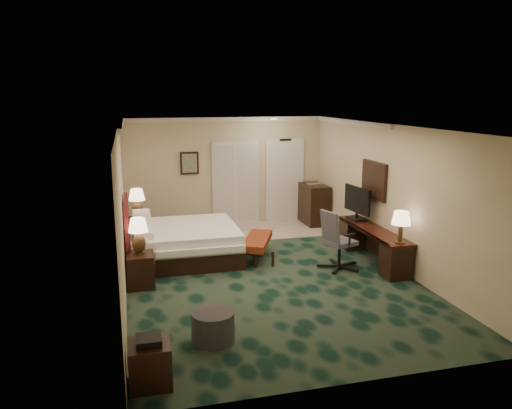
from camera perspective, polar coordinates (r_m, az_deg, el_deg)
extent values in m
cube|color=black|center=(9.36, 1.01, -7.82)|extent=(5.00, 7.50, 0.00)
cube|color=white|center=(8.80, 1.08, 8.92)|extent=(5.00, 7.50, 0.00)
cube|color=#C2AE89|center=(12.58, -3.52, 3.78)|extent=(5.00, 0.00, 2.70)
cube|color=#C2AE89|center=(5.59, 11.43, -7.58)|extent=(5.00, 0.00, 2.70)
cube|color=#C2AE89|center=(8.67, -15.09, -0.59)|extent=(0.00, 7.50, 2.70)
cube|color=#C2AE89|center=(9.93, 15.09, 1.04)|extent=(0.00, 7.50, 2.70)
cube|color=#CDB094|center=(12.25, 1.47, -2.87)|extent=(3.20, 1.70, 0.01)
cube|color=silver|center=(12.97, 3.26, 2.71)|extent=(1.02, 0.06, 2.18)
cube|color=silver|center=(12.64, -2.35, 2.45)|extent=(1.20, 0.06, 2.10)
cube|color=#4C625B|center=(12.37, -7.61, 4.71)|extent=(0.45, 0.06, 0.55)
cube|color=white|center=(10.40, 13.35, 2.75)|extent=(0.05, 0.95, 0.75)
cube|color=white|center=(10.14, -8.20, -4.35)|extent=(2.10, 1.95, 0.67)
cube|color=black|center=(8.87, -13.07, -7.32)|extent=(0.46, 0.53, 0.58)
cube|color=black|center=(11.05, -13.28, -3.20)|extent=(0.52, 0.59, 0.65)
cube|color=maroon|center=(10.09, 0.13, -4.98)|extent=(0.92, 1.35, 0.43)
cylinder|color=#303030|center=(6.89, -4.94, -13.73)|extent=(0.65, 0.65, 0.41)
cube|color=black|center=(6.06, -12.03, -17.40)|extent=(0.47, 0.47, 0.51)
cube|color=black|center=(10.14, 13.15, -4.56)|extent=(0.50, 2.32, 0.67)
cube|color=black|center=(10.61, 11.48, 0.12)|extent=(0.17, 0.91, 0.71)
cube|color=black|center=(12.80, 6.64, 0.04)|extent=(0.53, 0.96, 1.02)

